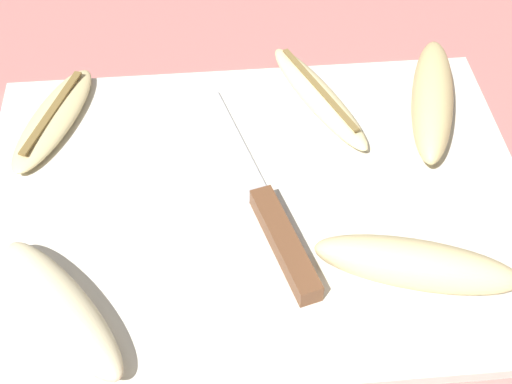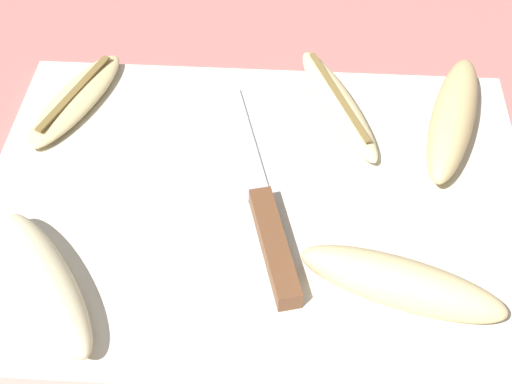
% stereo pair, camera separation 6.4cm
% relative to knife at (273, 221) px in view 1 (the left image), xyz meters
% --- Properties ---
extents(ground_plane, '(4.00, 4.00, 0.00)m').
position_rel_knife_xyz_m(ground_plane, '(-0.01, 0.03, -0.02)').
color(ground_plane, '#B76B66').
extents(cutting_board, '(0.50, 0.37, 0.01)m').
position_rel_knife_xyz_m(cutting_board, '(-0.01, 0.03, -0.01)').
color(cutting_board, silver).
rests_on(cutting_board, ground_plane).
extents(knife, '(0.09, 0.27, 0.02)m').
position_rel_knife_xyz_m(knife, '(0.00, 0.00, 0.00)').
color(knife, brown).
rests_on(knife, cutting_board).
extents(banana_mellow_near, '(0.09, 0.16, 0.02)m').
position_rel_knife_xyz_m(banana_mellow_near, '(-0.20, 0.15, 0.00)').
color(banana_mellow_near, beige).
rests_on(banana_mellow_near, cutting_board).
extents(banana_pale_long, '(0.13, 0.16, 0.03)m').
position_rel_knife_xyz_m(banana_pale_long, '(-0.17, -0.08, 0.01)').
color(banana_pale_long, beige).
rests_on(banana_pale_long, cutting_board).
extents(banana_spotted_left, '(0.09, 0.19, 0.04)m').
position_rel_knife_xyz_m(banana_spotted_left, '(0.17, 0.13, 0.01)').
color(banana_spotted_left, '#DBC684').
rests_on(banana_spotted_left, cutting_board).
extents(banana_ripe_center, '(0.17, 0.09, 0.04)m').
position_rel_knife_xyz_m(banana_ripe_center, '(0.11, -0.06, 0.01)').
color(banana_ripe_center, beige).
rests_on(banana_ripe_center, cutting_board).
extents(banana_soft_right, '(0.10, 0.18, 0.02)m').
position_rel_knife_xyz_m(banana_soft_right, '(0.06, 0.16, 0.00)').
color(banana_soft_right, beige).
rests_on(banana_soft_right, cutting_board).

